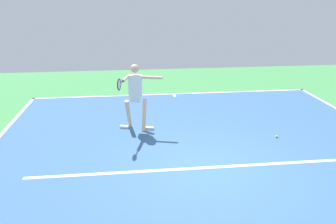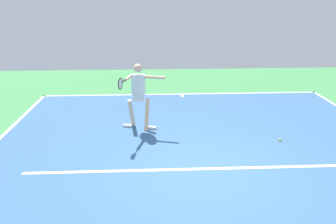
% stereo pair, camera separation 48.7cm
% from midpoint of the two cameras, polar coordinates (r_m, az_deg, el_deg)
% --- Properties ---
extents(ground_plane, '(20.13, 20.13, 0.00)m').
position_cam_midpoint_polar(ground_plane, '(7.18, 8.44, -10.02)').
color(ground_plane, '#428E4C').
extents(court_surface, '(10.27, 11.50, 0.00)m').
position_cam_midpoint_polar(court_surface, '(7.18, 8.44, -10.01)').
color(court_surface, '#38608E').
rests_on(court_surface, ground_plane).
extents(court_line_baseline_near, '(10.27, 0.10, 0.01)m').
position_cam_midpoint_polar(court_line_baseline_near, '(12.39, 3.51, 3.12)').
color(court_line_baseline_near, white).
rests_on(court_line_baseline_near, ground_plane).
extents(court_line_service, '(7.70, 0.10, 0.01)m').
position_cam_midpoint_polar(court_line_service, '(7.24, 8.33, -9.71)').
color(court_line_service, white).
rests_on(court_line_service, ground_plane).
extents(court_line_centre_mark, '(0.10, 0.30, 0.01)m').
position_cam_midpoint_polar(court_line_centre_mark, '(12.20, 3.61, 2.85)').
color(court_line_centre_mark, white).
rests_on(court_line_centre_mark, ground_plane).
extents(tennis_player, '(1.19, 1.24, 1.83)m').
position_cam_midpoint_polar(tennis_player, '(8.87, -3.58, 3.44)').
color(tennis_player, beige).
rests_on(tennis_player, ground_plane).
extents(tennis_ball_centre_court, '(0.07, 0.07, 0.07)m').
position_cam_midpoint_polar(tennis_ball_centre_court, '(9.00, 20.28, -4.51)').
color(tennis_ball_centre_court, '#CCE033').
rests_on(tennis_ball_centre_court, ground_plane).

